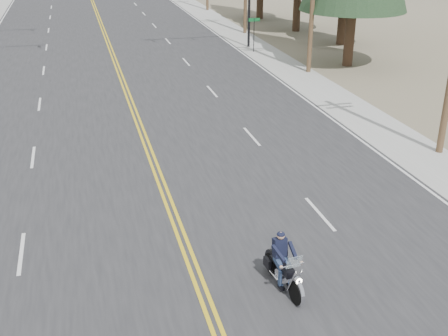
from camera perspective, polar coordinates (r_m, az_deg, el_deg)
name	(u,v)px	position (r m, az deg, el deg)	size (l,w,h in m)	color
ground_plane	(208,306)	(15.49, -1.66, -13.88)	(400.00, 400.00, 0.00)	#776D56
street_sign	(254,29)	(44.73, 3.07, 13.93)	(0.90, 0.06, 2.62)	black
motorcyclist	(284,263)	(15.78, 6.15, -9.56)	(0.91, 2.11, 1.65)	black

